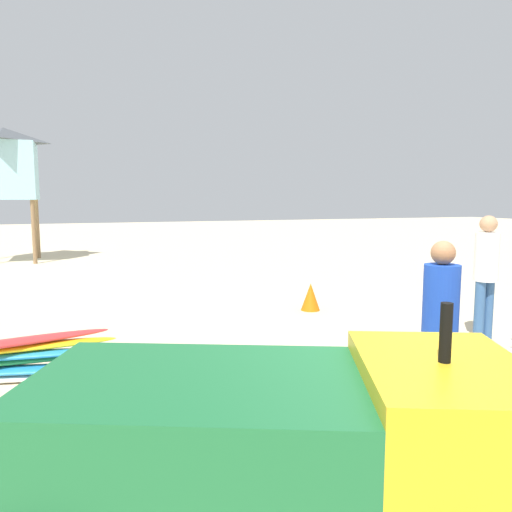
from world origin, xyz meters
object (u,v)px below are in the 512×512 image
utility_cart (281,437)px  lifeguard_near_left (486,269)px  traffic_cone_near (311,297)px  traffic_cone_far (435,343)px  lifeguard_near_right (440,317)px  surfboard_pile (13,360)px  lifeguard_tower (5,164)px

utility_cart → lifeguard_near_left: lifeguard_near_left is taller
traffic_cone_near → traffic_cone_far: (0.18, -3.04, -0.02)m
traffic_cone_near → traffic_cone_far: 3.04m
lifeguard_near_right → traffic_cone_near: lifeguard_near_right is taller
surfboard_pile → lifeguard_tower: bearing=96.7°
lifeguard_tower → traffic_cone_near: bearing=-57.9°
utility_cart → lifeguard_near_right: bearing=30.6°
lifeguard_near_right → traffic_cone_near: (0.86, 4.26, -0.69)m
lifeguard_near_left → utility_cart: bearing=-146.1°
surfboard_pile → lifeguard_near_left: bearing=-6.3°
surfboard_pile → lifeguard_tower: size_ratio=0.60×
lifeguard_near_left → traffic_cone_near: (-1.43, 2.56, -0.78)m
utility_cart → lifeguard_near_right: 2.46m
utility_cart → traffic_cone_near: (2.97, 5.52, -0.54)m
surfboard_pile → lifeguard_near_right: size_ratio=1.55×
lifeguard_near_right → traffic_cone_far: size_ratio=3.53×
utility_cart → traffic_cone_far: 4.05m
traffic_cone_near → lifeguard_near_left: bearing=-60.7°
lifeguard_tower → traffic_cone_far: (6.16, -12.55, -2.89)m
lifeguard_near_left → lifeguard_tower: 14.32m
lifeguard_near_right → lifeguard_near_left: bearing=36.6°
utility_cart → lifeguard_near_right: (2.11, 1.25, 0.15)m
lifeguard_near_left → lifeguard_near_right: 2.86m
traffic_cone_near → lifeguard_tower: bearing=122.1°
lifeguard_tower → traffic_cone_near: size_ratio=8.55×
lifeguard_near_left → traffic_cone_near: size_ratio=3.59×
traffic_cone_far → lifeguard_near_right: bearing=-130.3°
lifeguard_near_left → traffic_cone_near: lifeguard_near_left is taller
surfboard_pile → traffic_cone_near: bearing=22.1°
traffic_cone_far → utility_cart: bearing=-141.8°
lifeguard_near_right → traffic_cone_near: bearing=78.6°
surfboard_pile → lifeguard_near_right: bearing=-32.1°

